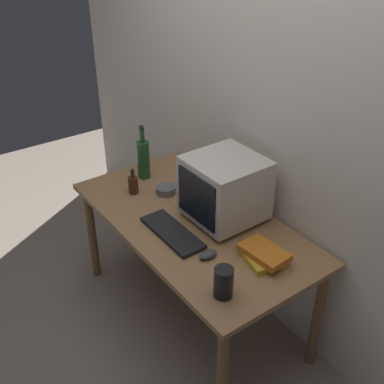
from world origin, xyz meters
TOP-DOWN VIEW (x-y plane):
  - ground_plane at (0.00, 0.00)m, footprint 6.00×6.00m
  - back_wall at (0.00, 0.45)m, footprint 4.00×0.08m
  - desk at (0.00, 0.00)m, footprint 1.51×0.78m
  - crt_monitor at (0.09, 0.15)m, footprint 0.38×0.39m
  - keyboard at (0.05, -0.17)m, footprint 0.42×0.15m
  - computer_mouse at (0.32, -0.13)m, footprint 0.06×0.10m
  - bottle_tall at (-0.57, 0.03)m, footprint 0.08×0.08m
  - bottle_short at (-0.44, -0.12)m, footprint 0.06×0.06m
  - book_stack at (0.49, 0.08)m, footprint 0.27×0.21m
  - mug at (-0.30, 0.21)m, footprint 0.12×0.08m
  - cd_spindle at (-0.32, 0.04)m, footprint 0.12×0.12m
  - metal_canister at (0.57, -0.24)m, footprint 0.09×0.09m

SIDE VIEW (x-z plane):
  - ground_plane at x=0.00m, z-range 0.00..0.00m
  - desk at x=0.00m, z-range 0.28..1.00m
  - keyboard at x=0.05m, z-range 0.73..0.75m
  - computer_mouse at x=0.32m, z-range 0.73..0.76m
  - cd_spindle at x=-0.32m, z-range 0.73..0.77m
  - book_stack at x=0.49m, z-range 0.73..0.79m
  - mug at x=-0.30m, z-range 0.73..0.82m
  - bottle_short at x=-0.44m, z-range 0.71..0.87m
  - metal_canister at x=0.57m, z-range 0.73..0.88m
  - bottle_tall at x=-0.57m, z-range 0.68..1.05m
  - crt_monitor at x=0.09m, z-range 0.74..1.11m
  - back_wall at x=0.00m, z-range 0.00..2.50m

